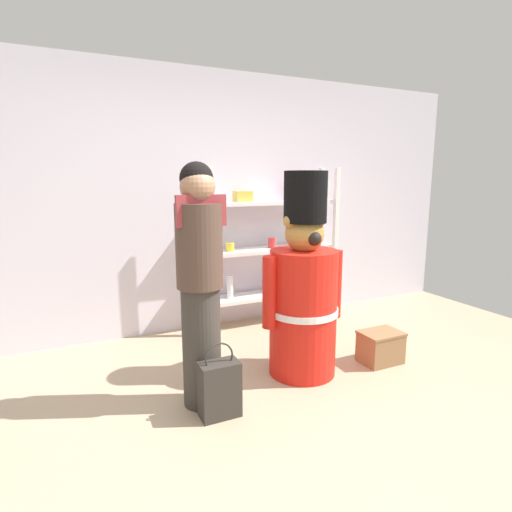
# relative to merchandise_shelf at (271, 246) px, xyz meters

# --- Properties ---
(ground_plane) EXTENTS (6.40, 6.40, 0.00)m
(ground_plane) POSITION_rel_merchandise_shelf_xyz_m (-0.74, -1.98, -0.83)
(ground_plane) COLOR tan
(back_wall) EXTENTS (6.40, 0.12, 2.60)m
(back_wall) POSITION_rel_merchandise_shelf_xyz_m (-0.74, 0.22, 0.47)
(back_wall) COLOR silver
(back_wall) RESTS_ON ground_plane
(merchandise_shelf) EXTENTS (1.50, 0.35, 1.66)m
(merchandise_shelf) POSITION_rel_merchandise_shelf_xyz_m (0.00, 0.00, 0.00)
(merchandise_shelf) COLOR white
(merchandise_shelf) RESTS_ON ground_plane
(teddy_bear_guard) EXTENTS (0.70, 0.55, 1.60)m
(teddy_bear_guard) POSITION_rel_merchandise_shelf_xyz_m (-0.34, -1.21, -0.17)
(teddy_bear_guard) COLOR red
(teddy_bear_guard) RESTS_ON ground_plane
(person_shopper) EXTENTS (0.32, 0.31, 1.65)m
(person_shopper) POSITION_rel_merchandise_shelf_xyz_m (-1.22, -1.32, 0.05)
(person_shopper) COLOR #38332D
(person_shopper) RESTS_ON ground_plane
(shopping_bag) EXTENTS (0.26, 0.15, 0.51)m
(shopping_bag) POSITION_rel_merchandise_shelf_xyz_m (-1.17, -1.52, -0.64)
(shopping_bag) COLOR #332D28
(shopping_bag) RESTS_ON ground_plane
(display_crate) EXTENTS (0.35, 0.26, 0.27)m
(display_crate) POSITION_rel_merchandise_shelf_xyz_m (0.35, -1.34, -0.70)
(display_crate) COLOR olive
(display_crate) RESTS_ON ground_plane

